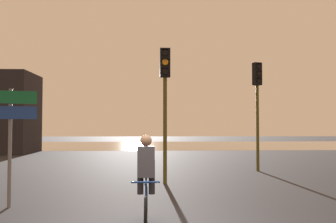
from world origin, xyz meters
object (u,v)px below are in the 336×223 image
at_px(direction_sign_post, 10,125).
at_px(cyclist, 146,181).
at_px(traffic_light_far_right, 257,95).
at_px(traffic_light_center, 165,89).

relative_size(direction_sign_post, cyclist, 1.52).
distance_m(traffic_light_far_right, traffic_light_center, 4.90).
bearing_deg(cyclist, direction_sign_post, -31.21).
bearing_deg(traffic_light_far_right, traffic_light_center, 21.08).
distance_m(traffic_light_center, cyclist, 5.51).
relative_size(traffic_light_center, direction_sign_post, 1.62).
bearing_deg(traffic_light_far_right, direction_sign_post, 22.80).
bearing_deg(cyclist, traffic_light_far_right, -117.91).
relative_size(traffic_light_far_right, cyclist, 2.52).
bearing_deg(cyclist, traffic_light_center, -95.84).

